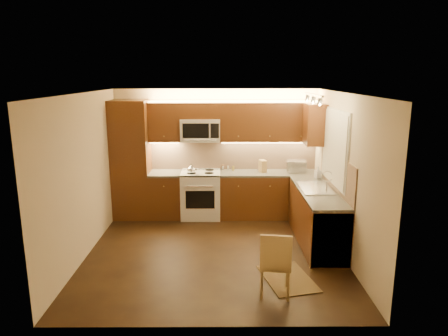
{
  "coord_description": "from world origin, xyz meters",
  "views": [
    {
      "loc": [
        0.11,
        -6.07,
        2.76
      ],
      "look_at": [
        0.15,
        0.55,
        1.25
      ],
      "focal_mm": 32.74,
      "sensor_mm": 36.0,
      "label": 1
    }
  ],
  "objects_px": {
    "microwave": "(200,130)",
    "soap_bottle": "(318,172)",
    "stove": "(201,194)",
    "toaster_oven": "(296,166)",
    "knife_block": "(263,166)",
    "dining_chair": "(275,262)",
    "sink": "(316,184)",
    "kettle": "(191,169)"
  },
  "relations": [
    {
      "from": "stove",
      "to": "dining_chair",
      "type": "distance_m",
      "value": 3.16
    },
    {
      "from": "stove",
      "to": "toaster_oven",
      "type": "height_order",
      "value": "toaster_oven"
    },
    {
      "from": "sink",
      "to": "toaster_oven",
      "type": "xyz_separation_m",
      "value": [
        -0.13,
        1.18,
        0.04
      ]
    },
    {
      "from": "sink",
      "to": "dining_chair",
      "type": "distance_m",
      "value": 2.12
    },
    {
      "from": "microwave",
      "to": "soap_bottle",
      "type": "relative_size",
      "value": 3.48
    },
    {
      "from": "kettle",
      "to": "soap_bottle",
      "type": "distance_m",
      "value": 2.37
    },
    {
      "from": "microwave",
      "to": "sink",
      "type": "xyz_separation_m",
      "value": [
        2.0,
        -1.26,
        -0.74
      ]
    },
    {
      "from": "stove",
      "to": "kettle",
      "type": "distance_m",
      "value": 0.6
    },
    {
      "from": "microwave",
      "to": "knife_block",
      "type": "relative_size",
      "value": 3.21
    },
    {
      "from": "sink",
      "to": "knife_block",
      "type": "distance_m",
      "value": 1.42
    },
    {
      "from": "sink",
      "to": "kettle",
      "type": "bearing_deg",
      "value": 155.98
    },
    {
      "from": "sink",
      "to": "kettle",
      "type": "height_order",
      "value": "kettle"
    },
    {
      "from": "dining_chair",
      "to": "knife_block",
      "type": "bearing_deg",
      "value": 94.45
    },
    {
      "from": "knife_block",
      "to": "sink",
      "type": "bearing_deg",
      "value": -74.3
    },
    {
      "from": "knife_block",
      "to": "toaster_oven",
      "type": "bearing_deg",
      "value": -18.23
    },
    {
      "from": "microwave",
      "to": "kettle",
      "type": "bearing_deg",
      "value": -119.32
    },
    {
      "from": "knife_block",
      "to": "dining_chair",
      "type": "bearing_deg",
      "value": -110.21
    },
    {
      "from": "knife_block",
      "to": "dining_chair",
      "type": "height_order",
      "value": "knife_block"
    },
    {
      "from": "toaster_oven",
      "to": "knife_block",
      "type": "height_order",
      "value": "knife_block"
    },
    {
      "from": "dining_chair",
      "to": "microwave",
      "type": "bearing_deg",
      "value": 116.22
    },
    {
      "from": "kettle",
      "to": "knife_block",
      "type": "height_order",
      "value": "knife_block"
    },
    {
      "from": "stove",
      "to": "sink",
      "type": "height_order",
      "value": "sink"
    },
    {
      "from": "microwave",
      "to": "soap_bottle",
      "type": "bearing_deg",
      "value": -14.55
    },
    {
      "from": "microwave",
      "to": "kettle",
      "type": "relative_size",
      "value": 4.06
    },
    {
      "from": "kettle",
      "to": "knife_block",
      "type": "relative_size",
      "value": 0.79
    },
    {
      "from": "kettle",
      "to": "toaster_oven",
      "type": "xyz_separation_m",
      "value": [
        2.04,
        0.21,
        -0.0
      ]
    },
    {
      "from": "dining_chair",
      "to": "kettle",
      "type": "bearing_deg",
      "value": 120.97
    },
    {
      "from": "soap_bottle",
      "to": "microwave",
      "type": "bearing_deg",
      "value": 145.26
    },
    {
      "from": "knife_block",
      "to": "soap_bottle",
      "type": "distance_m",
      "value": 1.09
    },
    {
      "from": "microwave",
      "to": "knife_block",
      "type": "bearing_deg",
      "value": -3.72
    },
    {
      "from": "toaster_oven",
      "to": "knife_block",
      "type": "distance_m",
      "value": 0.66
    },
    {
      "from": "stove",
      "to": "knife_block",
      "type": "distance_m",
      "value": 1.34
    },
    {
      "from": "kettle",
      "to": "toaster_oven",
      "type": "relative_size",
      "value": 0.5
    },
    {
      "from": "toaster_oven",
      "to": "kettle",
      "type": "bearing_deg",
      "value": -169.31
    },
    {
      "from": "stove",
      "to": "microwave",
      "type": "xyz_separation_m",
      "value": [
        0.0,
        0.14,
        1.26
      ]
    },
    {
      "from": "soap_bottle",
      "to": "toaster_oven",
      "type": "bearing_deg",
      "value": 102.85
    },
    {
      "from": "knife_block",
      "to": "soap_bottle",
      "type": "height_order",
      "value": "knife_block"
    },
    {
      "from": "toaster_oven",
      "to": "soap_bottle",
      "type": "distance_m",
      "value": 0.58
    },
    {
      "from": "toaster_oven",
      "to": "stove",
      "type": "bearing_deg",
      "value": -173.66
    },
    {
      "from": "sink",
      "to": "knife_block",
      "type": "xyz_separation_m",
      "value": [
        -0.78,
        1.18,
        0.04
      ]
    },
    {
      "from": "knife_block",
      "to": "stove",
      "type": "bearing_deg",
      "value": 164.75
    },
    {
      "from": "stove",
      "to": "kettle",
      "type": "relative_size",
      "value": 4.92
    }
  ]
}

